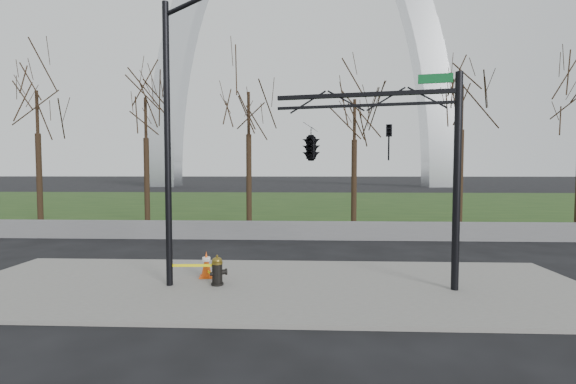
{
  "coord_description": "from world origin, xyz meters",
  "views": [
    {
      "loc": [
        0.94,
        -11.15,
        3.34
      ],
      "look_at": [
        0.4,
        2.0,
        2.65
      ],
      "focal_mm": 24.6,
      "sensor_mm": 36.0,
      "label": 1
    }
  ],
  "objects_px": {
    "street_light": "(175,123)",
    "fire_hydrant": "(218,271)",
    "traffic_signal_mast": "(337,143)",
    "traffic_cone": "(206,264)"
  },
  "relations": [
    {
      "from": "street_light",
      "to": "fire_hydrant",
      "type": "bearing_deg",
      "value": 12.23
    },
    {
      "from": "street_light",
      "to": "traffic_signal_mast",
      "type": "distance_m",
      "value": 4.61
    },
    {
      "from": "street_light",
      "to": "traffic_signal_mast",
      "type": "relative_size",
      "value": 1.37
    },
    {
      "from": "traffic_signal_mast",
      "to": "traffic_cone",
      "type": "bearing_deg",
      "value": -174.95
    },
    {
      "from": "street_light",
      "to": "traffic_cone",
      "type": "bearing_deg",
      "value": 62.52
    },
    {
      "from": "fire_hydrant",
      "to": "traffic_signal_mast",
      "type": "bearing_deg",
      "value": -15.77
    },
    {
      "from": "traffic_cone",
      "to": "traffic_signal_mast",
      "type": "height_order",
      "value": "traffic_signal_mast"
    },
    {
      "from": "traffic_cone",
      "to": "traffic_signal_mast",
      "type": "bearing_deg",
      "value": -5.44
    },
    {
      "from": "street_light",
      "to": "traffic_signal_mast",
      "type": "xyz_separation_m",
      "value": [
        4.55,
        0.53,
        -0.55
      ]
    },
    {
      "from": "traffic_cone",
      "to": "traffic_signal_mast",
      "type": "relative_size",
      "value": 0.13
    }
  ]
}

